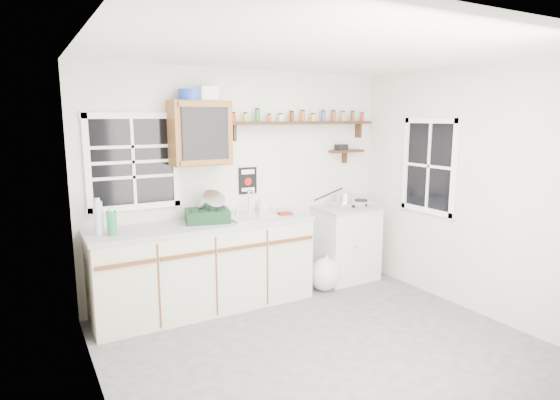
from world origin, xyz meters
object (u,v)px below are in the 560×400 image
(main_cabinet, at_px, (206,266))
(hotplate, at_px, (352,204))
(upper_cabinet, at_px, (200,133))
(dish_rack, at_px, (209,212))
(spice_shelf, at_px, (303,122))
(right_cabinet, at_px, (346,243))

(main_cabinet, xyz_separation_m, hotplate, (1.91, 0.01, 0.48))
(upper_cabinet, height_order, dish_rack, upper_cabinet)
(spice_shelf, bearing_deg, main_cabinet, -170.77)
(spice_shelf, bearing_deg, hotplate, -19.10)
(main_cabinet, height_order, spice_shelf, spice_shelf)
(main_cabinet, relative_size, upper_cabinet, 3.55)
(upper_cabinet, distance_m, dish_rack, 0.81)
(upper_cabinet, xyz_separation_m, spice_shelf, (1.28, 0.07, 0.11))
(spice_shelf, relative_size, hotplate, 3.56)
(upper_cabinet, bearing_deg, hotplate, -4.22)
(main_cabinet, distance_m, spice_shelf, 1.98)
(main_cabinet, bearing_deg, dish_rack, 26.07)
(right_cabinet, relative_size, upper_cabinet, 1.40)
(upper_cabinet, distance_m, hotplate, 2.08)
(right_cabinet, height_order, upper_cabinet, upper_cabinet)
(upper_cabinet, distance_m, spice_shelf, 1.28)
(right_cabinet, bearing_deg, hotplate, -14.93)
(dish_rack, distance_m, hotplate, 1.85)
(right_cabinet, relative_size, dish_rack, 1.81)
(right_cabinet, relative_size, spice_shelf, 0.48)
(main_cabinet, xyz_separation_m, right_cabinet, (1.83, 0.03, -0.01))
(main_cabinet, relative_size, hotplate, 4.30)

